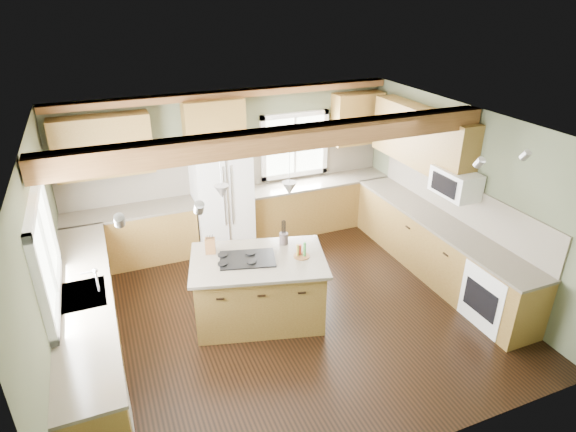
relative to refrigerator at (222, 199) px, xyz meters
name	(u,v)px	position (x,y,z in m)	size (l,w,h in m)	color
floor	(287,311)	(0.30, -2.12, -0.90)	(5.60, 5.60, 0.00)	black
ceiling	(287,129)	(0.30, -2.12, 1.70)	(5.60, 5.60, 0.00)	silver
wall_back	(232,166)	(0.30, 0.38, 0.40)	(5.60, 5.60, 0.00)	#4A523A
wall_left	(46,274)	(-2.50, -2.12, 0.40)	(5.00, 5.00, 0.00)	#4A523A
wall_right	(463,195)	(3.10, -2.12, 0.40)	(5.00, 5.00, 0.00)	#4A523A
ceiling_beam	(286,139)	(0.30, -2.09, 1.57)	(5.55, 0.26, 0.26)	#563418
soffit_trim	(230,94)	(0.30, 0.28, 1.64)	(5.55, 0.20, 0.10)	#563418
backsplash_back	(232,172)	(0.30, 0.36, 0.31)	(5.58, 0.03, 0.58)	brown
backsplash_right	(459,200)	(3.08, -2.07, 0.31)	(0.03, 3.70, 0.58)	brown
base_cab_back_left	(132,237)	(-1.49, 0.08, -0.46)	(2.02, 0.60, 0.88)	brown
counter_back_left	(128,211)	(-1.49, 0.08, 0.00)	(2.06, 0.64, 0.04)	#443E32
base_cab_back_right	(317,205)	(1.79, 0.08, -0.46)	(2.62, 0.60, 0.88)	brown
counter_back_right	(318,182)	(1.79, 0.08, 0.00)	(2.66, 0.64, 0.04)	#443E32
base_cab_left	(90,328)	(-2.20, -2.07, -0.46)	(0.60, 3.70, 0.88)	brown
counter_left	(83,296)	(-2.20, -2.07, 0.00)	(0.64, 3.74, 0.04)	#443E32
base_cab_right	(436,248)	(2.80, -2.07, -0.46)	(0.60, 3.70, 0.88)	brown
counter_right	(440,222)	(2.80, -2.07, 0.00)	(0.64, 3.74, 0.04)	#443E32
upper_cab_back_left	(103,146)	(-1.69, 0.21, 1.05)	(1.40, 0.35, 0.90)	brown
upper_cab_over_fridge	(214,122)	(0.00, 0.21, 1.25)	(0.96, 0.35, 0.70)	brown
upper_cab_right	(421,138)	(2.92, -1.22, 1.05)	(0.35, 2.20, 0.90)	brown
upper_cab_back_corner	(357,118)	(2.60, 0.21, 1.05)	(0.90, 0.35, 0.90)	brown
window_left	(43,251)	(-2.48, -2.07, 0.65)	(0.04, 1.60, 1.05)	white
window_back	(294,145)	(1.45, 0.36, 0.65)	(1.10, 0.04, 1.00)	white
sink	(83,295)	(-2.20, -2.07, 0.01)	(0.50, 0.65, 0.03)	#262628
faucet	(97,281)	(-2.02, -2.07, 0.15)	(0.02, 0.02, 0.28)	#B2B2B7
dishwasher	(96,409)	(-2.19, -3.37, -0.47)	(0.60, 0.60, 0.84)	white
oven	(498,295)	(2.79, -3.37, -0.47)	(0.60, 0.72, 0.84)	white
microwave	(456,183)	(2.88, -2.17, 0.65)	(0.40, 0.70, 0.38)	white
pendant_left	(222,192)	(-0.48, -1.99, 0.98)	(0.18, 0.18, 0.16)	#B2B2B7
pendant_right	(289,188)	(0.30, -2.19, 0.98)	(0.18, 0.18, 0.16)	#B2B2B7
refrigerator	(222,199)	(0.00, 0.00, 0.00)	(0.90, 0.74, 1.80)	white
island	(259,290)	(-0.09, -2.09, -0.46)	(1.62, 0.99, 0.88)	olive
island_top	(258,260)	(-0.09, -2.09, 0.00)	(1.73, 1.10, 0.04)	#443E32
cooktop	(247,259)	(-0.22, -2.05, 0.03)	(0.70, 0.47, 0.02)	black
knife_block	(210,246)	(-0.62, -1.71, 0.13)	(0.13, 0.10, 0.22)	brown
utensil_crock	(284,239)	(0.37, -1.84, 0.10)	(0.12, 0.12, 0.16)	#433A36
bottle_tray	(302,250)	(0.45, -2.25, 0.12)	(0.21, 0.21, 0.19)	#57361A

